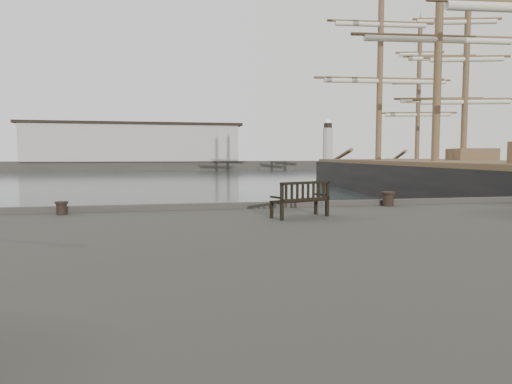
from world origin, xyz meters
TOP-DOWN VIEW (x-y plane):
  - ground at (0.00, 0.00)m, footprint 400.00×400.00m
  - breakwater at (-4.56, 92.00)m, footprint 140.00×9.50m
  - bench at (1.47, -2.59)m, footprint 1.75×1.12m
  - bollard_left at (-4.99, -0.70)m, footprint 0.40×0.40m
  - bollard_right at (5.16, -0.50)m, footprint 0.58×0.58m
  - tall_ship_main at (18.38, 17.12)m, footprint 12.84×43.03m
  - tall_ship_far at (29.32, 33.56)m, footprint 14.09×29.89m

SIDE VIEW (x-z plane):
  - ground at x=0.00m, z-range 0.00..0.00m
  - tall_ship_main at x=18.38m, z-range -15.09..16.69m
  - tall_ship_far at x=29.32m, z-range -11.73..13.38m
  - bollard_left at x=-4.99m, z-range 1.56..1.94m
  - bollard_right at x=5.16m, z-range 1.56..2.03m
  - bench at x=1.47m, z-range 1.39..2.34m
  - breakwater at x=-4.56m, z-range -1.80..10.40m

